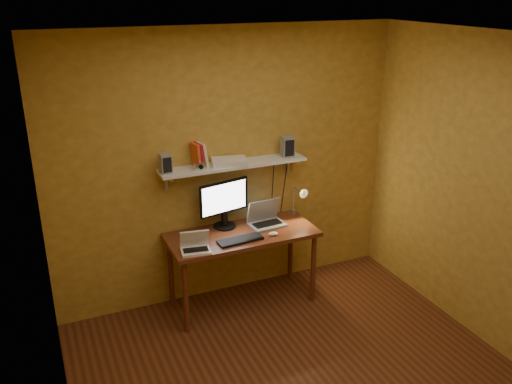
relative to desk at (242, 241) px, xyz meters
name	(u,v)px	position (x,y,z in m)	size (l,w,h in m)	color
room	(311,234)	(0.00, -1.28, 0.64)	(3.44, 3.24, 2.64)	brown
desk	(242,241)	(0.00, 0.00, 0.00)	(1.40, 0.60, 0.75)	maroon
wall_shelf	(234,165)	(0.00, 0.19, 0.69)	(1.40, 0.25, 0.21)	white
monitor	(224,202)	(-0.10, 0.19, 0.34)	(0.51, 0.25, 0.46)	black
laptop	(266,218)	(0.28, 0.09, 0.15)	(0.35, 0.27, 0.25)	gray
netbook	(195,245)	(-0.51, -0.17, 0.14)	(0.28, 0.22, 0.19)	white
keyboard	(240,240)	(-0.08, -0.15, 0.10)	(0.41, 0.14, 0.02)	black
mouse	(273,234)	(0.24, -0.16, 0.10)	(0.09, 0.06, 0.03)	white
desk_lamp	(299,197)	(0.66, 0.13, 0.29)	(0.09, 0.23, 0.38)	silver
speaker_left	(165,164)	(-0.64, 0.18, 0.80)	(0.10, 0.10, 0.17)	gray
speaker_right	(287,147)	(0.55, 0.18, 0.81)	(0.11, 0.11, 0.20)	gray
books	(199,155)	(-0.32, 0.22, 0.82)	(0.13, 0.16, 0.22)	#D44D1B
shelf_camera	(200,166)	(-0.34, 0.14, 0.74)	(0.11, 0.05, 0.07)	silver
router	(229,162)	(-0.05, 0.18, 0.74)	(0.32, 0.21, 0.05)	white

